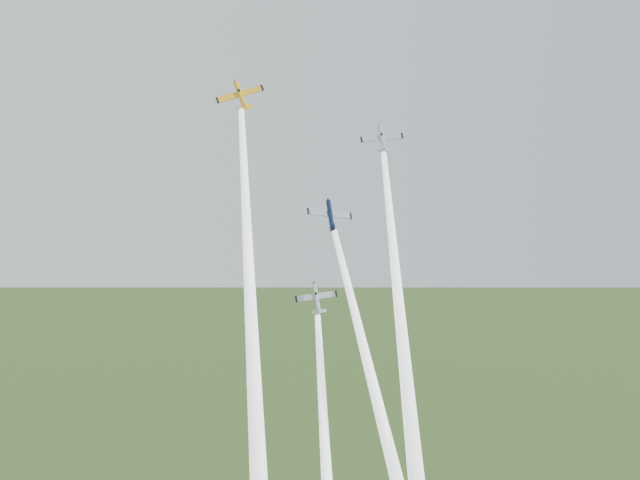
{
  "coord_description": "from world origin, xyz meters",
  "views": [
    {
      "loc": [
        -27.23,
        -128.91,
        96.72
      ],
      "look_at": [
        0.0,
        -6.0,
        92.0
      ],
      "focal_mm": 45.0,
      "sensor_mm": 36.0,
      "label": 1
    }
  ],
  "objects_px": {
    "plane_silver_low": "(317,298)",
    "plane_yellow": "(241,96)",
    "plane_navy": "(330,216)",
    "plane_silver_right": "(382,139)"
  },
  "relations": [
    {
      "from": "plane_silver_low",
      "to": "plane_yellow",
      "type": "bearing_deg",
      "value": 159.59
    },
    {
      "from": "plane_yellow",
      "to": "plane_silver_right",
      "type": "height_order",
      "value": "plane_yellow"
    },
    {
      "from": "plane_yellow",
      "to": "plane_silver_low",
      "type": "bearing_deg",
      "value": -24.2
    },
    {
      "from": "plane_yellow",
      "to": "plane_navy",
      "type": "relative_size",
      "value": 1.03
    },
    {
      "from": "plane_navy",
      "to": "plane_silver_right",
      "type": "bearing_deg",
      "value": 26.39
    },
    {
      "from": "plane_yellow",
      "to": "plane_silver_right",
      "type": "relative_size",
      "value": 1.07
    },
    {
      "from": "plane_silver_low",
      "to": "plane_silver_right",
      "type": "bearing_deg",
      "value": 41.17
    },
    {
      "from": "plane_yellow",
      "to": "plane_navy",
      "type": "xyz_separation_m",
      "value": [
        13.97,
        -3.92,
        -19.34
      ]
    },
    {
      "from": "plane_yellow",
      "to": "plane_navy",
      "type": "distance_m",
      "value": 24.18
    },
    {
      "from": "plane_navy",
      "to": "plane_silver_low",
      "type": "distance_m",
      "value": 13.56
    }
  ]
}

